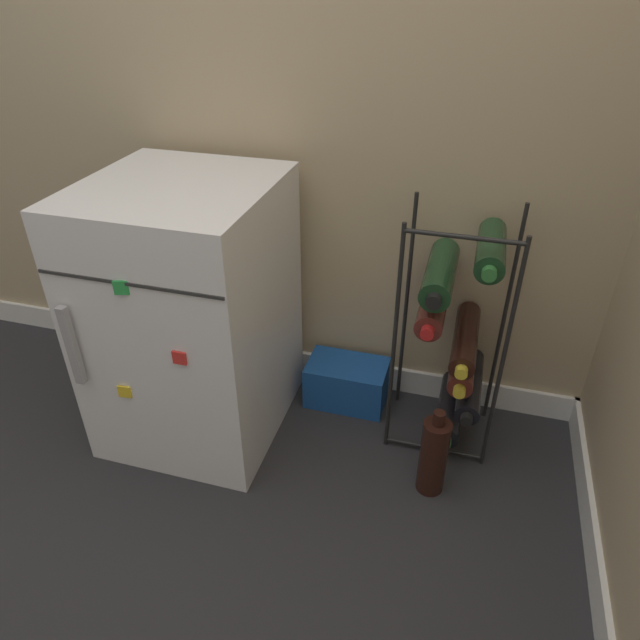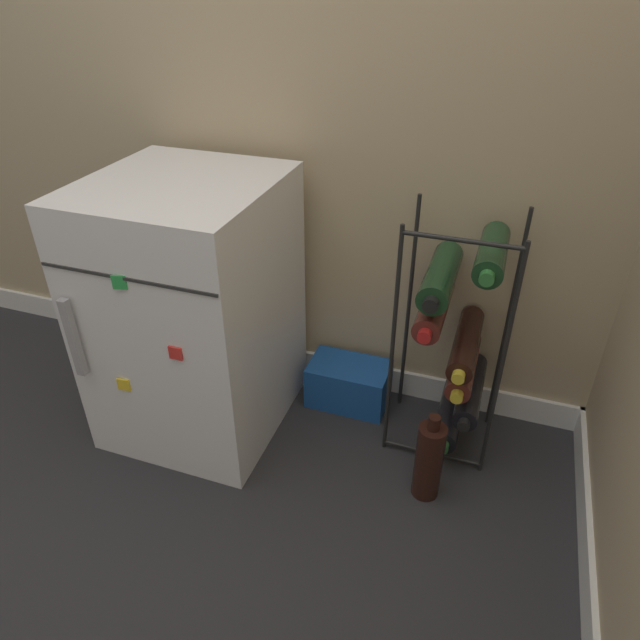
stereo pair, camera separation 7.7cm
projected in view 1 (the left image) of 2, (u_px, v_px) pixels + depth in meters
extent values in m
plane|color=#28282B|center=(264.00, 522.00, 1.52)|extent=(14.00, 14.00, 0.00)
cube|color=white|center=(328.00, 367.00, 2.02)|extent=(6.65, 0.01, 0.09)
cube|color=white|center=(193.00, 314.00, 1.66)|extent=(0.50, 0.53, 0.78)
cube|color=#2D2D2D|center=(128.00, 284.00, 1.32)|extent=(0.49, 0.00, 0.01)
cube|color=#9E9EA3|center=(72.00, 346.00, 1.46)|extent=(0.02, 0.02, 0.23)
cube|color=yellow|center=(125.00, 392.00, 1.51)|extent=(0.04, 0.01, 0.04)
cube|color=green|center=(121.00, 288.00, 1.32)|extent=(0.04, 0.02, 0.04)
cube|color=red|center=(179.00, 358.00, 1.39)|extent=(0.04, 0.01, 0.04)
cylinder|color=black|center=(394.00, 347.00, 1.57)|extent=(0.01, 0.01, 0.73)
cylinder|color=black|center=(502.00, 364.00, 1.50)|extent=(0.01, 0.01, 0.73)
cylinder|color=black|center=(406.00, 308.00, 1.74)|extent=(0.01, 0.01, 0.73)
cylinder|color=black|center=(503.00, 322.00, 1.67)|extent=(0.01, 0.01, 0.73)
cylinder|color=black|center=(433.00, 448.00, 1.72)|extent=(0.29, 0.01, 0.01)
cylinder|color=black|center=(464.00, 237.00, 1.35)|extent=(0.29, 0.01, 0.01)
cylinder|color=black|center=(450.00, 407.00, 1.76)|extent=(0.07, 0.29, 0.07)
cylinder|color=#2D7033|center=(445.00, 442.00, 1.63)|extent=(0.04, 0.02, 0.04)
cylinder|color=black|center=(470.00, 385.00, 1.69)|extent=(0.07, 0.29, 0.07)
cylinder|color=black|center=(466.00, 419.00, 1.57)|extent=(0.03, 0.02, 0.03)
cylinder|color=#56231E|center=(463.00, 360.00, 1.65)|extent=(0.07, 0.28, 0.07)
cylinder|color=gold|center=(459.00, 392.00, 1.53)|extent=(0.03, 0.02, 0.03)
cylinder|color=black|center=(466.00, 338.00, 1.61)|extent=(0.07, 0.30, 0.07)
cylinder|color=gold|center=(461.00, 372.00, 1.48)|extent=(0.03, 0.02, 0.03)
cylinder|color=#56231E|center=(434.00, 304.00, 1.58)|extent=(0.07, 0.28, 0.07)
cylinder|color=red|center=(427.00, 333.00, 1.46)|extent=(0.04, 0.02, 0.04)
cylinder|color=#19381E|center=(440.00, 273.00, 1.53)|extent=(0.08, 0.29, 0.08)
cylinder|color=black|center=(434.00, 301.00, 1.40)|extent=(0.04, 0.02, 0.04)
cylinder|color=#19381E|center=(491.00, 249.00, 1.46)|extent=(0.07, 0.25, 0.07)
cylinder|color=#2D7033|center=(489.00, 274.00, 1.34)|extent=(0.04, 0.02, 0.04)
cube|color=#194C9E|center=(347.00, 382.00, 1.90)|extent=(0.26, 0.16, 0.15)
cylinder|color=black|center=(433.00, 457.00, 1.55)|extent=(0.08, 0.08, 0.24)
cylinder|color=black|center=(439.00, 418.00, 1.48)|extent=(0.03, 0.03, 0.04)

